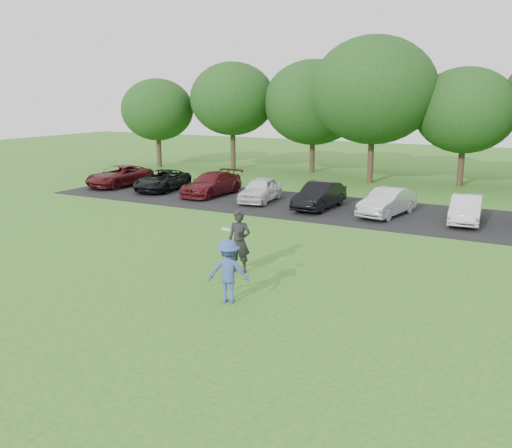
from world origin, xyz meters
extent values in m
plane|color=#2B7020|center=(0.00, 0.00, 0.00)|extent=(100.00, 100.00, 0.00)
cube|color=black|center=(0.00, 13.00, 0.01)|extent=(32.00, 6.50, 0.03)
imported|color=#394FA1|center=(1.00, 0.18, 0.83)|extent=(1.23, 0.98, 1.66)
cylinder|color=white|center=(0.89, 0.27, 1.91)|extent=(0.28, 0.27, 0.13)
imported|color=black|center=(-0.02, 2.48, 0.96)|extent=(0.78, 0.61, 1.92)
cube|color=black|center=(0.16, 2.30, 1.24)|extent=(0.16, 0.13, 0.10)
imported|color=#4B1014|center=(-14.36, 13.22, 0.62)|extent=(2.19, 4.36, 1.18)
imported|color=black|center=(-11.26, 13.23, 0.59)|extent=(2.41, 4.25, 1.12)
imported|color=#521218|center=(-8.00, 13.24, 0.63)|extent=(1.83, 4.22, 1.21)
imported|color=silver|center=(-4.88, 12.90, 0.63)|extent=(1.87, 3.66, 1.19)
imported|color=black|center=(-1.60, 12.64, 0.64)|extent=(1.38, 3.75, 1.22)
imported|color=silver|center=(1.63, 12.61, 0.63)|extent=(1.86, 3.78, 1.19)
imported|color=silver|center=(4.91, 12.80, 0.60)|extent=(1.53, 3.53, 1.13)
cylinder|color=#38281C|center=(-18.00, 21.60, 1.10)|extent=(0.36, 0.36, 2.20)
ellipsoid|color=#214C19|center=(-18.00, 21.60, 4.15)|extent=(5.20, 5.20, 4.42)
cylinder|color=#38281C|center=(-12.50, 23.00, 1.35)|extent=(0.36, 0.36, 2.70)
ellipsoid|color=#214C19|center=(-12.50, 23.00, 4.93)|extent=(5.94, 5.94, 5.05)
cylinder|color=#38281C|center=(-7.00, 24.40, 1.10)|extent=(0.36, 0.36, 2.20)
ellipsoid|color=#214C19|center=(-7.00, 24.40, 4.71)|extent=(6.68, 6.68, 5.68)
cylinder|color=#38281C|center=(-2.00, 21.60, 1.35)|extent=(0.36, 0.36, 2.70)
ellipsoid|color=#214C19|center=(-2.00, 21.60, 5.48)|extent=(7.42, 7.42, 6.31)
cylinder|color=#38281C|center=(3.00, 23.00, 1.10)|extent=(0.36, 0.36, 2.20)
ellipsoid|color=#214C19|center=(3.00, 23.00, 4.36)|extent=(5.76, 5.76, 4.90)
camera|label=1|loc=(8.37, -11.85, 5.33)|focal=40.00mm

